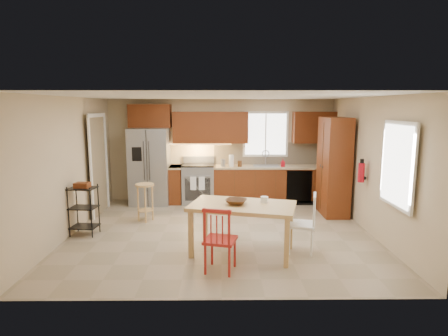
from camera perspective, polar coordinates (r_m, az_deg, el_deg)
floor at (r=7.11m, az=-0.43°, el=-9.71°), size 5.50×5.50×0.00m
ceiling at (r=6.72m, az=-0.46°, el=10.86°), size 5.50×5.00×0.02m
wall_back at (r=9.28m, az=-0.47°, el=2.72°), size 5.50×0.02×2.50m
wall_front at (r=4.36m, az=-0.38°, el=-4.91°), size 5.50×0.02×2.50m
wall_left at (r=7.34m, az=-22.46°, el=0.23°), size 0.02×5.00×2.50m
wall_right at (r=7.35m, az=21.54°, el=0.29°), size 0.02×5.00×2.50m
refrigerator at (r=9.12m, az=-11.21°, el=0.26°), size 0.92×0.75×1.82m
range_stove at (r=9.12m, az=-3.92°, el=-2.46°), size 0.76×0.63×0.92m
base_cabinet_narrow at (r=9.18m, az=-7.35°, el=-2.50°), size 0.30×0.60×0.90m
base_cabinet_run at (r=9.21m, az=7.60°, el=-2.47°), size 2.92×0.60×0.90m
dishwasher at (r=9.03m, az=11.38°, el=-2.81°), size 0.60×0.02×0.78m
backsplash at (r=9.37m, az=7.45°, el=2.24°), size 2.92×0.03×0.55m
upper_over_fridge at (r=9.21m, az=-11.22°, el=7.79°), size 1.00×0.35×0.55m
upper_left_block at (r=9.06m, az=-2.07°, el=6.20°), size 1.80×0.35×0.75m
upper_right_block at (r=9.34m, az=13.55°, el=6.04°), size 1.00×0.35×0.75m
window_back at (r=9.29m, az=6.35°, el=5.14°), size 1.12×0.04×1.12m
sink at (r=9.11m, az=6.47°, el=0.05°), size 0.62×0.46×0.16m
undercab_glow at (r=9.08m, az=-3.95°, el=3.69°), size 1.60×0.30×0.01m
soap_bottle at (r=9.04m, az=8.95°, el=0.80°), size 0.09×0.09×0.19m
paper_towel at (r=8.97m, az=1.13°, el=1.13°), size 0.12×0.12×0.28m
canister_steel at (r=8.97m, az=-0.15°, el=0.81°), size 0.11×0.11×0.18m
canister_wood at (r=8.96m, az=2.41°, el=0.66°), size 0.10×0.10×0.14m
pantry at (r=8.39m, az=16.39°, el=0.24°), size 0.50×0.95×2.10m
fire_extinguisher at (r=7.46m, az=20.19°, el=-0.66°), size 0.12×0.12×0.36m
window_right at (r=6.25m, az=24.97°, el=0.44°), size 0.04×1.02×1.32m
doorway at (r=8.55m, az=-18.66°, el=0.29°), size 0.04×0.95×2.10m
dining_table at (r=6.03m, az=2.81°, el=-9.30°), size 1.80×1.29×0.79m
chair_red at (r=5.38m, az=-0.57°, el=-10.72°), size 0.54×0.54×0.95m
chair_white at (r=6.18m, az=11.71°, el=-8.23°), size 0.54×0.54×0.95m
table_bowl at (r=5.91m, az=1.85°, el=-5.58°), size 0.40×0.40×0.08m
table_jar at (r=6.03m, az=6.17°, el=-5.01°), size 0.15×0.15×0.14m
bar_stool at (r=7.84m, az=-11.90°, el=-5.15°), size 0.42×0.42×0.77m
utility_cart at (r=7.30m, az=-20.58°, el=-6.04°), size 0.50×0.41×0.92m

